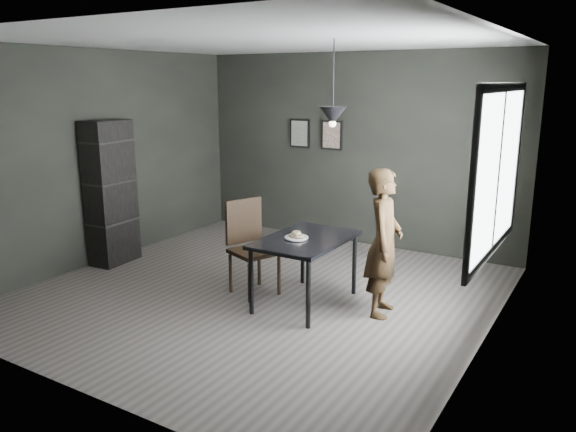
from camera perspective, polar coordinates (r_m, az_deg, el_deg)
The scene contains 13 objects.
ground at distance 6.58m, azimuth -2.86°, elevation -7.78°, with size 5.00×5.00×0.00m, color #3B3733.
back_wall at distance 8.37m, azimuth 6.70°, elevation 6.70°, with size 5.00×0.10×2.80m, color black.
ceiling at distance 6.13m, azimuth -3.19°, elevation 17.37°, with size 5.00×5.00×0.02m.
window_assembly at distance 5.41m, azimuth 20.56°, elevation 4.26°, with size 0.04×1.96×1.56m.
cafe_table at distance 6.06m, azimuth 1.78°, elevation -2.95°, with size 0.80×1.20×0.75m.
white_plate at distance 6.00m, azimuth 0.85°, elevation -2.27°, with size 0.23×0.23×0.01m, color white.
donut_pile at distance 5.99m, azimuth 0.86°, elevation -1.95°, with size 0.18×0.13×0.08m.
woman at distance 5.86m, azimuth 9.71°, elevation -2.70°, with size 0.56×0.37×1.54m, color black.
wood_chair at distance 6.44m, azimuth -3.94°, elevation -2.48°, with size 0.61×0.61×1.08m.
shelf_unit at distance 7.76m, azimuth -17.57°, elevation 2.25°, with size 0.36×0.63×1.90m, color black.
pendant_lamp at distance 5.78m, azimuth 4.57°, elevation 10.14°, with size 0.28×0.28×0.86m.
framed_print_left at distance 8.73m, azimuth 1.21°, elevation 8.40°, with size 0.34×0.04×0.44m.
framed_print_right at distance 8.47m, azimuth 4.47°, elevation 8.20°, with size 0.34×0.04×0.44m.
Camera 1 is at (3.44, -5.06, 2.41)m, focal length 35.00 mm.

